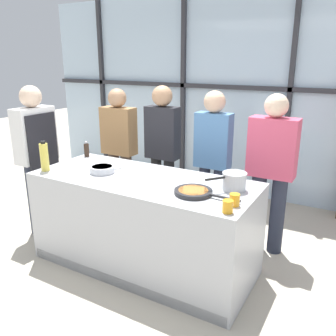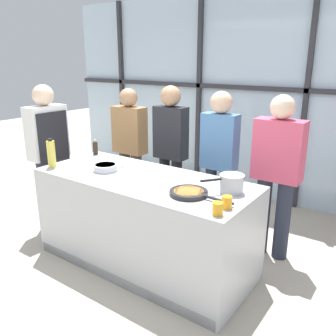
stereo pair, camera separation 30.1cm
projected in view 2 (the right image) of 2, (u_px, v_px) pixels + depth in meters
name	position (u px, v px, depth m)	size (l,w,h in m)	color
ground_plane	(145.00, 263.00, 3.49)	(18.00, 18.00, 0.00)	#BCB29E
back_window_wall	(249.00, 98.00, 4.86)	(6.40, 0.10, 2.80)	silver
demo_island	(144.00, 222.00, 3.36)	(2.07, 0.86, 0.89)	#B7BABF
chef	(49.00, 149.00, 4.05)	(0.24, 0.45, 1.65)	#232838
spectator_far_left	(130.00, 144.00, 4.42)	(0.43, 0.22, 1.58)	#47382D
spectator_center_left	(171.00, 147.00, 4.06)	(0.38, 0.23, 1.64)	black
spectator_center_right	(219.00, 157.00, 3.72)	(0.38, 0.23, 1.61)	#232838
spectator_far_right	(277.00, 170.00, 3.39)	(0.46, 0.23, 1.61)	#232838
frying_pan	(189.00, 193.00, 2.80)	(0.55, 0.31, 0.04)	#232326
saucepan	(231.00, 183.00, 2.85)	(0.27, 0.32, 0.15)	silver
white_plate	(118.00, 164.00, 3.59)	(0.23, 0.23, 0.01)	white
mixing_bowl	(105.00, 167.00, 3.41)	(0.24, 0.24, 0.06)	silver
oil_bottle	(51.00, 154.00, 3.49)	(0.08, 0.08, 0.29)	#E0CC4C
pepper_grinder	(95.00, 148.00, 3.97)	(0.05, 0.05, 0.17)	#332319
juice_glass_near	(218.00, 209.00, 2.44)	(0.08, 0.08, 0.09)	orange
juice_glass_far	(227.00, 202.00, 2.55)	(0.08, 0.08, 0.09)	orange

